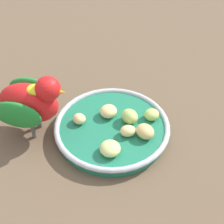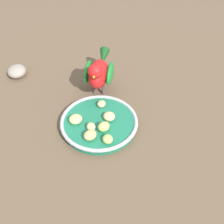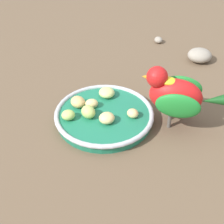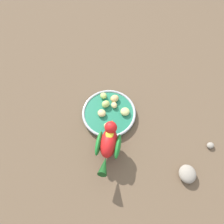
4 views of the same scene
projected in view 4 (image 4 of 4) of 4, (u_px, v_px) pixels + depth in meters
name	position (u px, v px, depth m)	size (l,w,h in m)	color
ground_plane	(105.00, 110.00, 0.90)	(4.00, 4.00, 0.00)	brown
feeding_bowl	(109.00, 113.00, 0.88)	(0.21, 0.21, 0.02)	#1E7251
apple_piece_0	(115.00, 98.00, 0.89)	(0.03, 0.03, 0.02)	tan
apple_piece_1	(103.00, 96.00, 0.90)	(0.03, 0.03, 0.02)	#B2CC66
apple_piece_2	(125.00, 112.00, 0.86)	(0.04, 0.03, 0.02)	#C6D17A
apple_piece_3	(103.00, 113.00, 0.86)	(0.03, 0.03, 0.02)	#E5C67F
apple_piece_4	(114.00, 105.00, 0.88)	(0.03, 0.02, 0.02)	#E5C67F
apple_piece_5	(107.00, 126.00, 0.84)	(0.02, 0.02, 0.02)	#E5C67F
apple_piece_6	(105.00, 104.00, 0.88)	(0.03, 0.03, 0.03)	#B2CC66
parrot	(108.00, 143.00, 0.75)	(0.19, 0.10, 0.13)	#59544C
rock_large	(187.00, 174.00, 0.76)	(0.06, 0.06, 0.04)	gray
pebble_0	(210.00, 145.00, 0.82)	(0.03, 0.02, 0.02)	gray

